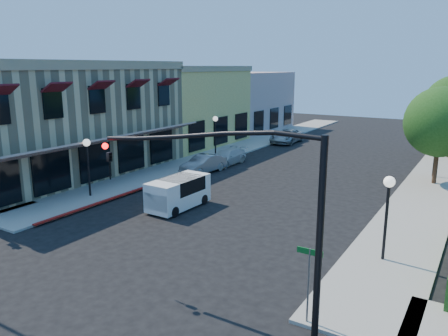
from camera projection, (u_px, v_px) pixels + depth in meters
The scene contains 19 objects.
ground at pixel (82, 291), 15.35m from camera, with size 120.00×120.00×0.00m, color black.
sidewalk_left at pixel (241, 147), 42.20m from camera, with size 3.50×50.00×0.12m, color #9C998E.
sidewalk_right at pixel (441, 169), 33.28m from camera, with size 3.50×50.00×0.12m, color #9C998E.
curb_red_strip at pixel (110, 202), 25.51m from camera, with size 0.25×10.00×0.06m, color maroon.
corner_brick_building at pixel (52, 119), 31.44m from camera, with size 11.77×18.20×8.10m.
yellow_stucco_building at pixel (178, 106), 43.96m from camera, with size 10.00×12.00×7.60m, color tan.
pink_stucco_building at pixel (238, 101), 53.99m from camera, with size 10.00×12.00×7.00m, color #C79F96.
street_tree_a at pixel (441, 122), 28.17m from camera, with size 4.56×4.56×6.48m.
signal_mast_arm at pixel (250, 194), 12.68m from camera, with size 8.01×0.39×6.00m.
street_name_sign at pixel (309, 274), 12.97m from camera, with size 0.80×0.06×2.50m.
lamppost_left_near at pixel (87, 153), 25.70m from camera, with size 0.44×0.44×3.57m.
lamppost_left_far at pixel (215, 126), 37.32m from camera, with size 0.44×0.44×3.57m.
lamppost_right_near at pixel (388, 197), 17.04m from camera, with size 0.44×0.44×3.57m.
lamppost_right_far at pixel (437, 140), 30.31m from camera, with size 0.44×0.44×3.57m.
white_van at pixel (178, 191), 24.08m from camera, with size 1.79×3.89×1.70m.
parked_car_a at pixel (180, 182), 27.64m from camera, with size 1.27×3.17×1.08m, color black.
parked_car_b at pixel (203, 164), 32.27m from camera, with size 1.40×4.01×1.32m, color gray.
parked_car_c at pixel (226, 157), 34.97m from camera, with size 1.74×4.28×1.24m, color #BBBBB9.
parked_car_d at pixel (287, 136), 44.91m from camera, with size 2.26×4.90×1.36m, color #979A9B.
Camera 1 is at (11.58, -9.27, 7.72)m, focal length 35.00 mm.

